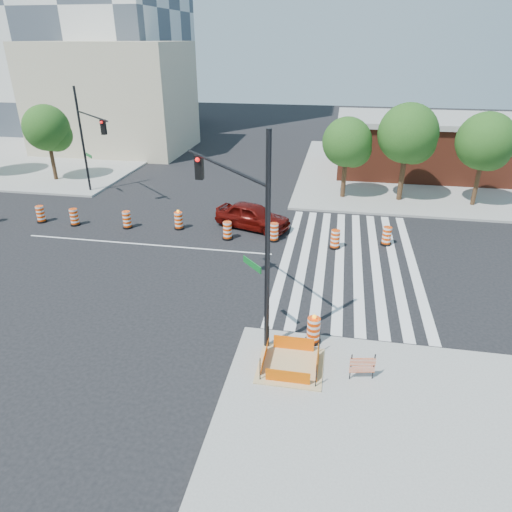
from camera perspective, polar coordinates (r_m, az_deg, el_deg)
The scene contains 25 objects.
ground at distance 25.77m, azimuth -13.58°, elevation 1.40°, with size 120.00×120.00×0.00m, color black.
sidewalk_ne at distance 41.44m, azimuth 21.40°, elevation 9.63°, with size 22.00×22.00×0.15m, color gray.
sidewalk_nw at distance 49.43m, azimuth -25.03°, elevation 11.36°, with size 22.00×22.00×0.15m, color gray.
crosswalk_east at distance 23.73m, azimuth 11.48°, elevation -0.52°, with size 6.75×13.50×0.01m.
lane_centerline at distance 25.76m, azimuth -13.58°, elevation 1.41°, with size 14.00×0.12×0.01m, color silver.
excavation_pit at distance 15.97m, azimuth 4.35°, elevation -13.36°, with size 2.20×2.20×0.90m.
brick_storefront at distance 40.95m, azimuth 21.90°, elevation 12.63°, with size 16.50×8.50×4.60m.
beige_midrise at distance 48.97m, azimuth -17.37°, elevation 18.34°, with size 14.00×10.00×10.00m, color #C1B693.
red_coupe at distance 26.99m, azimuth -0.43°, elevation 5.02°, with size 1.81×4.49×1.53m, color #4F0A06.
signal_pole_se at distance 15.87m, azimuth -1.75°, elevation 5.30°, with size 4.04×4.40×7.72m.
signal_pole_nw at distance 33.68m, azimuth -20.23°, elevation 14.15°, with size 4.13×3.75×7.22m.
pit_drum at distance 16.91m, azimuth 7.19°, elevation -9.25°, with size 0.59×0.59×1.17m.
barricade at distance 15.52m, azimuth 13.16°, elevation -13.19°, with size 0.82×0.20×0.98m.
tree_north_b at distance 39.19m, azimuth -24.60°, elevation 14.07°, with size 3.44×3.44×5.84m.
tree_north_c at distance 32.14m, azimuth 11.35°, elevation 13.47°, with size 3.36×3.30×5.61m.
tree_north_d at distance 32.36m, azimuth 18.48°, elevation 13.95°, with size 3.89×3.88×6.59m.
tree_north_e at distance 33.16m, azimuth 26.76°, elevation 12.34°, with size 3.64×3.64×6.18m.
median_drum_1 at distance 30.99m, azimuth -25.31°, elevation 4.70°, with size 0.60×0.60×1.02m.
median_drum_2 at distance 29.64m, azimuth -21.76°, elevation 4.48°, with size 0.60×0.60×1.02m.
median_drum_3 at distance 28.20m, azimuth -15.82°, elevation 4.32°, with size 0.60×0.60×1.02m.
median_drum_4 at distance 27.38m, azimuth -9.63°, elevation 4.34°, with size 0.60×0.60×1.18m.
median_drum_5 at distance 25.61m, azimuth -3.60°, elevation 3.12°, with size 0.60×0.60×1.02m.
median_drum_6 at distance 25.37m, azimuth 2.26°, elevation 2.93°, with size 0.60×0.60×1.02m.
median_drum_7 at distance 24.79m, azimuth 9.87°, elevation 2.00°, with size 0.60×0.60×1.02m.
median_drum_8 at distance 25.85m, azimuth 16.02°, elevation 2.35°, with size 0.60×0.60×1.02m.
Camera 1 is at (10.08, -21.39, 10.23)m, focal length 32.00 mm.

